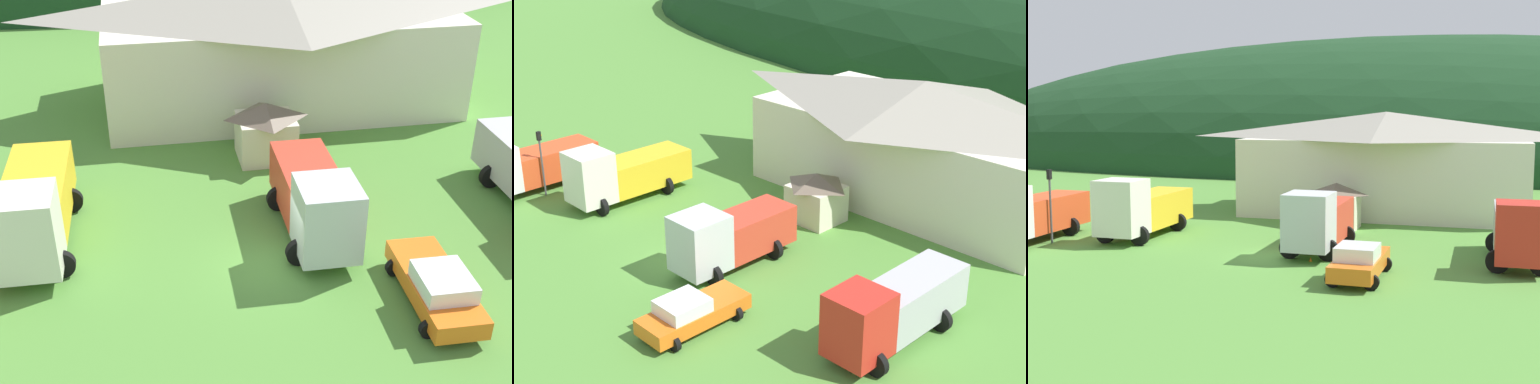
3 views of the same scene
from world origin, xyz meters
TOP-DOWN VIEW (x-y plane):
  - ground_plane at (0.00, 0.00)m, footprint 200.00×200.00m
  - depot_building at (3.59, 16.14)m, footprint 21.11×10.55m
  - play_shed_cream at (1.47, 8.90)m, footprint 2.99×2.74m
  - heavy_rig_white at (-14.44, -0.55)m, footprint 3.29×8.03m
  - heavy_rig_striped at (-8.99, 2.82)m, footprint 3.37×7.87m
  - tow_truck_silver at (2.04, 1.53)m, footprint 3.16×6.93m
  - crane_truck_red at (12.07, 1.76)m, footprint 3.03×7.63m
  - service_pickup_orange at (5.15, -3.52)m, footprint 2.43×5.19m
  - traffic_light_west at (-13.06, -0.25)m, footprint 0.20×0.32m
  - traffic_cone_near_pickup at (2.19, -0.64)m, footprint 0.36×0.36m

SIDE VIEW (x-z plane):
  - ground_plane at x=0.00m, z-range 0.00..0.00m
  - traffic_cone_near_pickup at x=2.19m, z-range -0.23..0.23m
  - service_pickup_orange at x=5.15m, z-range 0.00..1.66m
  - play_shed_cream at x=1.47m, z-range 0.04..2.97m
  - crane_truck_red at x=12.07m, z-range 0.04..3.40m
  - heavy_rig_white at x=-14.44m, z-range 0.01..3.45m
  - tow_truck_silver at x=2.04m, z-range 0.04..3.45m
  - heavy_rig_striped at x=-8.99m, z-range -0.06..3.60m
  - traffic_light_west at x=-13.06m, z-range 0.47..4.67m
  - depot_building at x=3.59m, z-range 0.11..7.47m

